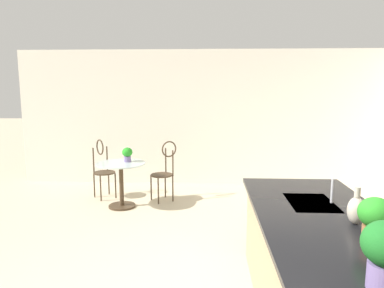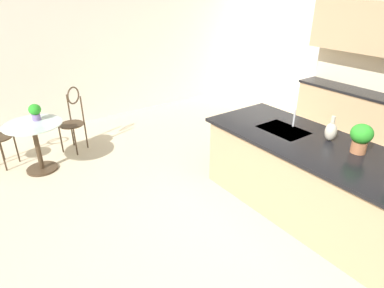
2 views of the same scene
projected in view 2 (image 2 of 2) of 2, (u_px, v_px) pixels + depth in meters
ground_plane at (241, 228)px, 3.78m from camera, size 40.00×40.00×0.00m
wall_left_window at (91, 51)px, 6.31m from camera, size 0.12×7.80×2.70m
kitchen_island at (316, 182)px, 3.81m from camera, size 2.80×1.06×0.92m
back_counter_run at (368, 118)px, 5.54m from camera, size 2.44×0.64×1.52m
bistro_table at (37, 143)px, 4.78m from camera, size 0.80×0.80×0.74m
chair_by_island at (73, 117)px, 5.36m from camera, size 0.53×0.53×1.04m
sink_faucet at (294, 118)px, 4.06m from camera, size 0.02×0.02×0.22m
potted_plant_on_table at (35, 111)px, 4.72m from camera, size 0.17×0.17×0.24m
potted_plant_counter_near at (361, 137)px, 3.40m from camera, size 0.22×0.22×0.31m
vase_on_counter at (331, 131)px, 3.70m from camera, size 0.13×0.13×0.29m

